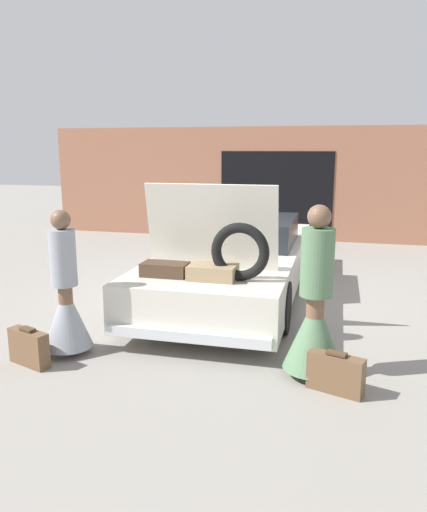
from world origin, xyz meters
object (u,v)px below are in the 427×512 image
(car, at_px, (236,259))
(suitcase_beside_right_person, at_px, (336,373))
(person_right, at_px, (315,317))
(suitcase_beside_left_person, at_px, (29,348))
(person_left, at_px, (66,303))

(car, bearing_deg, suitcase_beside_right_person, -62.29)
(person_right, xyz_separation_m, suitcase_beside_right_person, (0.23, -0.31, -0.44))
(car, relative_size, suitcase_beside_right_person, 9.67)
(suitcase_beside_right_person, bearing_deg, suitcase_beside_left_person, -176.97)
(suitcase_beside_left_person, bearing_deg, suitcase_beside_right_person, 3.03)
(suitcase_beside_right_person, bearing_deg, person_right, 126.24)
(suitcase_beside_left_person, bearing_deg, car, 63.34)
(car, distance_m, suitcase_beside_left_person, 3.59)
(suitcase_beside_left_person, distance_m, suitcase_beside_right_person, 3.19)
(person_left, xyz_separation_m, person_right, (2.72, 0.08, 0.04))
(person_left, relative_size, person_right, 0.93)
(person_left, height_order, suitcase_beside_left_person, person_left)
(person_left, xyz_separation_m, suitcase_beside_left_person, (-0.24, -0.40, -0.39))
(car, distance_m, person_right, 3.03)
(suitcase_beside_right_person, bearing_deg, person_left, 175.58)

